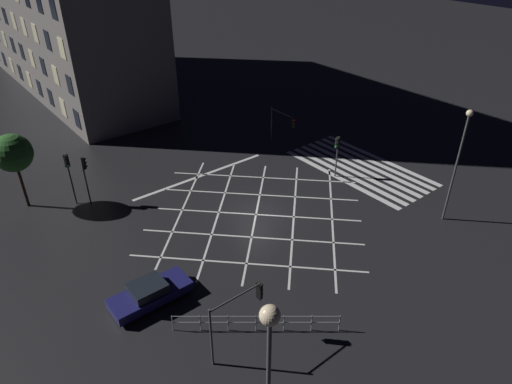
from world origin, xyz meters
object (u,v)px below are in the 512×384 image
Objects in this scene: traffic_light_se_main at (284,122)px; traffic_light_ne_main at (69,169)px; street_lamp_west at (460,150)px; traffic_light_ne_cross at (85,171)px; waiting_car at (150,293)px; traffic_light_nw_cross at (240,307)px; street_lamp_east at (269,367)px; street_tree_near at (13,153)px; traffic_light_median_south at (337,149)px.

traffic_light_ne_main is (2.55, 18.48, 0.31)m from traffic_light_se_main.
traffic_light_se_main is 16.10m from street_lamp_west.
traffic_light_ne_cross is 12.29m from waiting_car.
traffic_light_se_main is (-1.92, -17.56, -0.15)m from traffic_light_ne_cross.
street_lamp_west is at bearing 47.05° from traffic_light_ne_main.
traffic_light_nw_cross is 8.27m from street_lamp_east.
traffic_light_nw_cross is at bearing -167.43° from street_tree_near.
street_lamp_west is (-18.36, -19.72, 2.48)m from traffic_light_ne_main.
street_tree_near is at bearing 99.63° from waiting_car.
traffic_light_se_main is at bearing 82.14° from traffic_light_ne_main.
street_lamp_west reaches higher than traffic_light_nw_cross.
traffic_light_se_main is at bearing 28.11° from waiting_car.
waiting_car is (-10.10, 18.90, -2.03)m from traffic_light_se_main.
waiting_car is at bearing -6.50° from street_lamp_east.
traffic_light_se_main is at bearing 4.50° from street_lamp_west.
street_tree_near is at bearing 48.00° from street_lamp_west.
traffic_light_nw_cross is 18.95m from traffic_light_median_south.
street_lamp_west reaches higher than waiting_car.
street_lamp_west is 30.48m from street_tree_near.
traffic_light_ne_main is 27.06m from street_lamp_west.
traffic_light_median_south is at bearing -52.87° from street_lamp_east.
traffic_light_ne_cross is at bearing -96.25° from traffic_light_se_main.
street_lamp_west reaches higher than traffic_light_median_south.
waiting_car is at bearing -1.93° from traffic_light_ne_main.
traffic_light_median_south is 0.78× the size of waiting_car.
traffic_light_median_south reaches higher than traffic_light_se_main.
street_tree_near is (26.39, 1.15, -2.87)m from street_lamp_east.
street_lamp_east is at bearing -119.26° from traffic_light_nw_cross.
traffic_light_median_south is 9.69m from street_lamp_west.
waiting_car is at bearing -170.37° from street_tree_near.
traffic_light_se_main is at bearing -92.05° from traffic_light_median_south.
traffic_light_se_main is 0.99× the size of traffic_light_median_south.
traffic_light_median_south is at bearing 10.39° from waiting_car.
traffic_light_nw_cross reaches higher than traffic_light_se_main.
traffic_light_ne_main is 0.50× the size of street_lamp_west.
traffic_light_ne_cross is at bearing -6.44° from street_lamp_east.
traffic_light_se_main reaches higher than waiting_car.
traffic_light_ne_main is 3.82m from street_tree_near.
traffic_light_median_south is 0.62× the size of street_tree_near.
street_lamp_west is 1.43× the size of street_tree_near.
traffic_light_ne_main is (0.63, 0.92, 0.16)m from traffic_light_ne_cross.
traffic_light_ne_cross is 0.47× the size of street_lamp_west.
street_lamp_west reaches higher than street_tree_near.
traffic_light_se_main is 0.62× the size of street_tree_near.
traffic_light_nw_cross reaches higher than traffic_light_median_south.
street_lamp_east reaches higher than traffic_light_ne_main.
traffic_light_ne_cross is at bearing 92.28° from traffic_light_nw_cross.
traffic_light_median_south is at bearing -118.01° from street_tree_near.
traffic_light_ne_cross is 0.94× the size of traffic_light_ne_main.
traffic_light_ne_cross is 24.30m from street_lamp_east.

